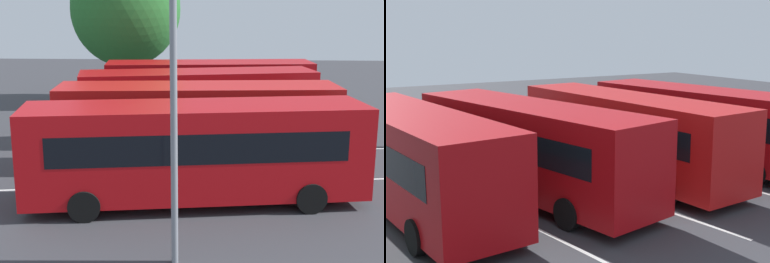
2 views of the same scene
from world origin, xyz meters
The scene contains 9 objects.
ground_plane centered at (0.00, 0.00, 0.00)m, with size 70.67×70.67×0.00m, color #38383D.
bus_far_left centered at (-0.42, -5.68, 1.66)m, with size 10.32×3.92×3.02m.
bus_center_left centered at (-0.52, -1.84, 1.66)m, with size 10.25×3.25×3.02m.
bus_center_right centered at (-0.69, 2.18, 1.66)m, with size 10.34×4.33×3.02m.
bus_far_right centered at (-0.29, 5.81, 1.66)m, with size 10.27×3.43×3.02m.
pedestrian centered at (8.07, 1.28, 1.03)m, with size 0.37×0.37×1.74m.
lane_stripe_outer_left centered at (0.00, -3.89, 0.00)m, with size 14.58×0.12×0.01m, color silver.
lane_stripe_inner_left centered at (0.00, 0.00, 0.00)m, with size 14.58×0.12×0.01m, color silver.
lane_stripe_inner_right centered at (0.00, 3.89, 0.00)m, with size 14.58×0.12×0.01m, color silver.
Camera 2 is at (-16.10, 9.50, 5.40)m, focal length 49.99 mm.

